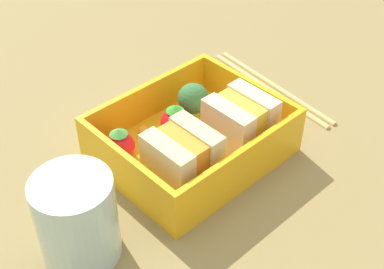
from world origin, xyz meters
The scene contains 12 objects.
ground_plane centered at (0.00, 0.00, -1.00)cm, with size 120.00×120.00×2.00cm, color olive.
bento_tray centered at (0.00, 0.00, 0.60)cm, with size 17.50×14.53×1.20cm, color gold.
bento_rim centered at (0.00, 0.00, 3.28)cm, with size 17.50×14.53×4.15cm.
sandwich_left centered at (-3.92, 2.86, 3.84)cm, with size 5.54×5.73×5.28cm.
sandwich_center_left centered at (3.92, 2.86, 3.84)cm, with size 5.54×5.73×5.28cm.
carrot_stick_far_left centered at (-6.19, -2.79, 1.73)cm, with size 1.07×1.07×3.84cm, color orange.
broccoli_floret centered at (-3.17, -3.17, 3.82)cm, with size 3.32×3.32×4.39cm.
strawberry_left centered at (0.04, -2.49, 2.89)cm, with size 3.14×3.14×3.74cm.
carrot_stick_left centered at (2.89, -2.55, 1.87)cm, with size 1.35×1.35×4.21cm, color orange.
strawberry_far_left centered at (6.34, -3.60, 2.81)cm, with size 2.99×2.99×3.59cm.
chopstick_pair centered at (-15.29, -2.18, 0.35)cm, with size 3.63×19.07×0.70cm.
drinking_glass centered at (15.29, 2.59, 4.05)cm, with size 6.67×6.67×8.11cm, color silver.
Camera 1 is at (28.37, 30.11, 37.01)cm, focal length 50.00 mm.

